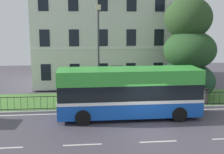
{
  "coord_description": "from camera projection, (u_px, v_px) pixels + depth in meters",
  "views": [
    {
      "loc": [
        -3.96,
        -16.21,
        6.2
      ],
      "look_at": [
        -1.81,
        4.45,
        2.38
      ],
      "focal_mm": 47.27,
      "sensor_mm": 36.0,
      "label": 1
    }
  ],
  "objects": [
    {
      "name": "ground_plane",
      "position": [
        147.0,
        124.0,
        18.36
      ],
      "size": [
        60.0,
        56.0,
        0.18
      ],
      "color": "#46414B"
    },
    {
      "name": "georgian_townhouse",
      "position": [
        111.0,
        25.0,
        31.38
      ],
      "size": [
        15.8,
        10.18,
        11.62
      ],
      "color": "silver",
      "rests_on": "ground_plane"
    },
    {
      "name": "iron_verge_railing",
      "position": [
        127.0,
        100.0,
        21.5
      ],
      "size": [
        18.8,
        0.04,
        0.97
      ],
      "color": "black",
      "rests_on": "ground_plane"
    },
    {
      "name": "evergreen_tree",
      "position": [
        187.0,
        55.0,
        24.44
      ],
      "size": [
        5.11,
        5.11,
        8.48
      ],
      "color": "#423328",
      "rests_on": "ground_plane"
    },
    {
      "name": "single_decker_bus",
      "position": [
        129.0,
        92.0,
        19.31
      ],
      "size": [
        9.3,
        2.68,
        3.29
      ],
      "rotation": [
        0.0,
        0.0,
        0.0
      ],
      "color": "#154DB7",
      "rests_on": "ground_plane"
    },
    {
      "name": "street_lamp_post",
      "position": [
        98.0,
        49.0,
        21.47
      ],
      "size": [
        0.36,
        0.24,
        7.36
      ],
      "color": "#333338",
      "rests_on": "ground_plane"
    },
    {
      "name": "litter_bin",
      "position": [
        205.0,
        96.0,
        22.46
      ],
      "size": [
        0.52,
        0.52,
        1.22
      ],
      "color": "#4C4742",
      "rests_on": "ground_plane"
    }
  ]
}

